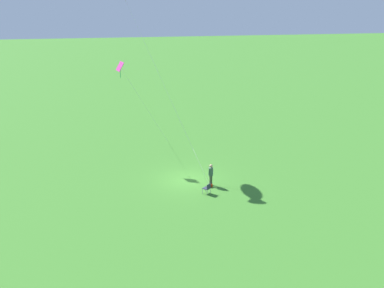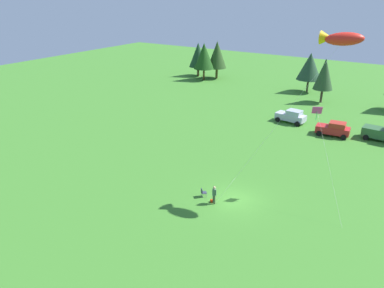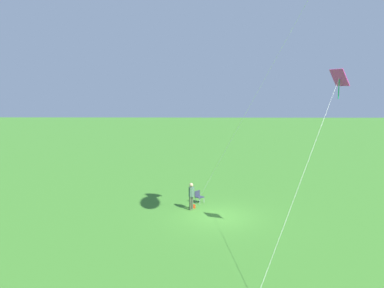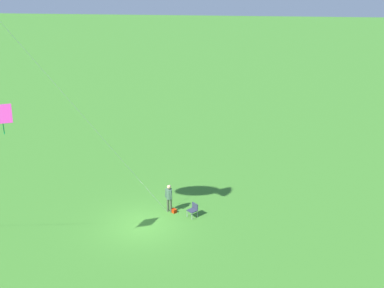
# 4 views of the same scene
# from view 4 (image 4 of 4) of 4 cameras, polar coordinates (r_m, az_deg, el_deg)

# --- Properties ---
(ground_plane) EXTENTS (160.00, 160.00, 0.00)m
(ground_plane) POSITION_cam_4_polar(r_m,az_deg,el_deg) (30.61, -5.28, -8.57)
(ground_plane) COLOR #3B7A28
(person_kite_flyer) EXTENTS (0.51, 0.47, 1.74)m
(person_kite_flyer) POSITION_cam_4_polar(r_m,az_deg,el_deg) (31.36, -2.45, -5.58)
(person_kite_flyer) COLOR #424F37
(person_kite_flyer) RESTS_ON ground
(folding_chair) EXTENTS (0.68, 0.68, 0.82)m
(folding_chair) POSITION_cam_4_polar(r_m,az_deg,el_deg) (31.07, 0.14, -6.94)
(folding_chair) COLOR #2D3145
(folding_chair) RESTS_ON ground
(backpack_on_grass) EXTENTS (0.38, 0.38, 0.22)m
(backpack_on_grass) POSITION_cam_4_polar(r_m,az_deg,el_deg) (31.69, -1.97, -7.12)
(backpack_on_grass) COLOR #B62907
(backpack_on_grass) RESTS_ON ground
(kite_diamond_rainbow) EXTENTS (4.71, 4.53, 8.51)m
(kite_diamond_rainbow) POSITION_cam_4_polar(r_m,az_deg,el_deg) (24.54, -19.72, 2.53)
(kite_diamond_rainbow) COLOR #D03697
(kite_diamond_rainbow) RESTS_ON ground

